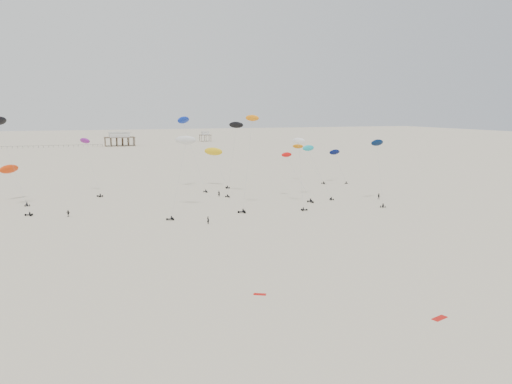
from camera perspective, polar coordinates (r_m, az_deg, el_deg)
name	(u,v)px	position (r m, az deg, el deg)	size (l,w,h in m)	color
ground_plane	(171,169)	(223.39, -9.70, 2.66)	(900.00, 900.00, 0.00)	beige
pavilion_main	(120,140)	(370.31, -15.32, 5.75)	(21.00, 13.00, 9.80)	brown
pavilion_small	(205,137)	(411.09, -5.83, 6.26)	(9.00, 7.00, 8.00)	brown
pier_fence	(41,147)	(370.25, -23.37, 4.78)	(80.20, 0.20, 1.50)	black
rig_0	(305,156)	(179.61, 5.61, 4.10)	(8.38, 12.77, 16.04)	black
rig_1	(313,159)	(148.28, 6.58, 3.73)	(6.30, 10.43, 16.21)	black
rig_2	(299,177)	(143.60, 4.88, 1.71)	(5.67, 12.25, 15.69)	black
rig_3	(235,134)	(150.90, -2.41, 6.62)	(7.23, 7.42, 22.34)	black
rig_4	(379,158)	(141.77, 13.84, 3.78)	(6.33, 10.81, 18.16)	black
rig_5	(185,126)	(162.17, -8.07, 7.44)	(8.65, 12.24, 24.33)	black
rig_6	(300,156)	(134.03, 5.03, 4.17)	(4.75, 11.35, 18.85)	black
rig_7	(11,173)	(156.96, -26.23, 2.00)	(8.94, 14.85, 13.92)	black
rig_8	(3,134)	(141.33, -26.96, 5.93)	(9.76, 13.70, 25.09)	black
rig_9	(248,152)	(127.60, -0.86, 4.56)	(7.57, 8.04, 24.54)	black
rig_10	(184,149)	(128.62, -8.23, 4.87)	(10.48, 15.10, 21.42)	black
rig_11	(214,154)	(168.51, -4.79, 4.38)	(7.18, 10.43, 13.87)	black
rig_12	(336,156)	(178.71, 9.13, 4.09)	(6.12, 6.40, 12.07)	black
rig_13	(88,152)	(161.59, -18.66, 4.37)	(6.50, 13.09, 18.23)	black
spectator_0	(208,224)	(114.41, -5.49, -3.65)	(0.74, 0.51, 2.04)	black
spectator_1	(379,199)	(149.14, 13.86, -0.81)	(0.97, 0.57, 1.99)	black
spectator_2	(68,217)	(129.82, -20.66, -2.65)	(1.16, 0.63, 1.97)	black
spectator_3	(219,196)	(149.95, -4.26, -0.51)	(0.75, 0.52, 2.06)	black
grounded_kite_a	(440,318)	(68.19, 20.24, -13.40)	(2.20, 0.90, 0.08)	red
grounded_kite_b	(260,294)	(71.76, 0.43, -11.63)	(1.80, 0.70, 0.07)	red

